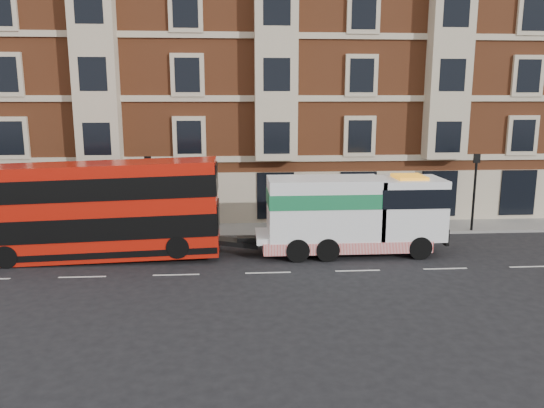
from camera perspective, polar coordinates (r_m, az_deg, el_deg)
The scene contains 8 objects.
ground at distance 23.48m, azimuth -0.44°, elevation -7.41°, with size 120.00×120.00×0.00m, color black.
sidewalk at distance 30.65m, azimuth -1.32°, elevation -2.75°, with size 90.00×3.00×0.15m, color slate.
victorian_terrace at distance 37.31m, azimuth -1.16°, elevation 15.26°, with size 45.00×12.00×20.40m.
lamp_post_west at distance 29.17m, azimuth -13.08°, elevation 1.46°, with size 0.35×0.15×4.35m.
lamp_post_east at distance 31.76m, azimuth 20.97°, elevation 1.79°, with size 0.35×0.15×4.35m.
double_decker_bus at distance 26.19m, azimuth -18.33°, elevation -0.50°, with size 11.33×2.60×4.58m.
tow_truck at distance 26.06m, azimuth 8.38°, elevation -1.05°, with size 9.07×2.68×3.78m.
pedestrian at distance 29.90m, azimuth -17.51°, elevation -1.65°, with size 0.68×0.45×1.87m, color #1D1932.
Camera 1 is at (-1.38, -22.18, 7.60)m, focal length 35.00 mm.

